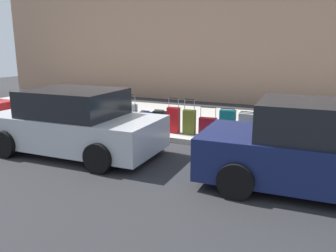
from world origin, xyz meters
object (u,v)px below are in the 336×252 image
Objects in this scene: suitcase_teal_2 at (227,124)px; suitcase_olive_11 at (87,114)px; suitcase_teal_9 at (114,118)px; fire_hydrant at (68,108)px; suitcase_olive_4 at (189,122)px; bollard_post at (50,109)px; suitcase_silver_1 at (247,127)px; suitcase_navy_7 at (146,121)px; suitcase_red_5 at (173,120)px; suitcase_black_6 at (159,121)px; suitcase_maroon_10 at (99,114)px; suitcase_navy_0 at (270,132)px; parked_car_silver_1 at (75,123)px; suitcase_maroon_3 at (208,127)px; suitcase_silver_8 at (130,116)px; parked_car_navy_0 at (323,150)px.

suitcase_teal_2 is 1.26× the size of suitcase_olive_11.
fire_hydrant reaches higher than suitcase_teal_9.
bollard_post is at bearing 2.11° from suitcase_olive_4.
suitcase_silver_1 reaches higher than suitcase_navy_7.
suitcase_teal_2 is 1.57m from suitcase_red_5.
suitcase_maroon_10 is (2.10, 0.06, 0.05)m from suitcase_black_6.
suitcase_red_5 is 3.07m from suitcase_olive_11.
suitcase_navy_0 is at bearing -179.59° from suitcase_maroon_10.
suitcase_teal_9 is 0.91× the size of suitcase_olive_11.
suitcase_red_5 is (2.67, 0.03, 0.07)m from suitcase_navy_0.
suitcase_teal_9 is 0.14× the size of parked_car_silver_1.
suitcase_teal_9 is (3.02, 0.11, 0.02)m from suitcase_maroon_3.
suitcase_maroon_3 is 0.78× the size of suitcase_silver_8.
parked_car_navy_0 is (-6.96, 2.33, 0.32)m from suitcase_olive_11.
suitcase_navy_7 is 2.12m from suitcase_olive_11.
suitcase_maroon_3 is at bearing -178.39° from suitcase_maroon_10.
suitcase_maroon_10 is at bearing 1.00° from suitcase_olive_4.
fire_hydrant is at bearing -0.70° from suitcase_silver_1.
suitcase_red_5 is at bearing -178.25° from bollard_post.
suitcase_olive_4 is 1.54× the size of suitcase_olive_11.
suitcase_maroon_3 is 1.01m from suitcase_red_5.
parked_car_silver_1 is (-0.41, 2.29, 0.32)m from suitcase_teal_9.
suitcase_silver_8 is at bearing 1.80° from suitcase_black_6.
suitcase_olive_4 is 4.96m from bollard_post.
suitcase_maroon_3 is 3.02m from suitcase_teal_9.
suitcase_teal_9 is (3.59, 0.04, -0.11)m from suitcase_teal_2.
parked_car_silver_1 is at bearing 100.07° from suitcase_teal_9.
suitcase_red_5 is at bearing -30.63° from parked_car_navy_0.
suitcase_teal_2 is 6.06m from bollard_post.
suitcase_teal_2 is at bearing -8.60° from suitcase_silver_1.
suitcase_navy_0 is 1.49× the size of suitcase_teal_9.
suitcase_teal_9 is at bearing 0.57° from suitcase_navy_0.
suitcase_black_6 is (3.14, -0.02, -0.01)m from suitcase_navy_0.
parked_car_navy_0 is at bearing 145.55° from suitcase_olive_4.
suitcase_silver_1 is 2.11m from suitcase_red_5.
suitcase_olive_11 is 0.82× the size of fire_hydrant.
suitcase_black_6 is 3.37m from fire_hydrant.
suitcase_silver_8 reaches higher than suitcase_teal_2.
suitcase_maroon_3 is (0.57, -0.07, -0.13)m from suitcase_teal_2.
suitcase_silver_8 is (0.50, 0.05, 0.11)m from suitcase_navy_7.
parked_car_silver_1 is at bearing 143.02° from bollard_post.
bollard_post is (7.16, 0.17, 0.09)m from suitcase_navy_0.
suitcase_maroon_3 is 3.77m from parked_car_navy_0.
parked_car_silver_1 is at bearing 74.37° from suitcase_navy_7.
suitcase_silver_8 is at bearing -177.01° from bollard_post.
suitcase_maroon_10 is (4.14, 0.03, -0.05)m from suitcase_teal_2.
suitcase_navy_7 is (2.51, -0.05, -0.13)m from suitcase_teal_2.
suitcase_maroon_10 is at bearing -0.64° from suitcase_silver_1.
bollard_post is at bearing -36.98° from parked_car_silver_1.
suitcase_silver_8 is at bearing 179.89° from suitcase_olive_11.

